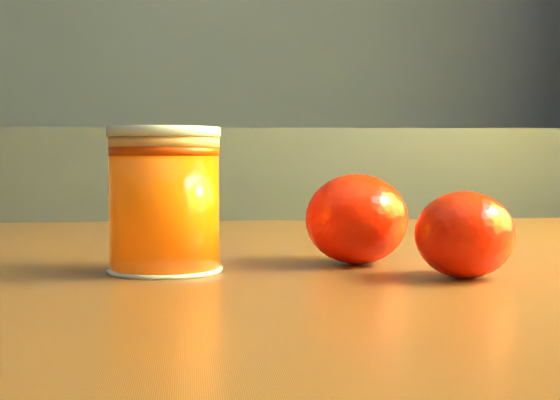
{
  "coord_description": "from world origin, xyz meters",
  "views": [
    {
      "loc": [
        0.84,
        -0.36,
        0.84
      ],
      "look_at": [
        0.87,
        0.13,
        0.81
      ],
      "focal_mm": 50.0,
      "sensor_mm": 36.0,
      "label": 1
    }
  ],
  "objects": [
    {
      "name": "juice_glass",
      "position": [
        0.8,
        0.12,
        0.81
      ],
      "size": [
        0.07,
        0.07,
        0.09
      ],
      "rotation": [
        0.0,
        0.0,
        0.18
      ],
      "color": "#FF5405",
      "rests_on": "table"
    },
    {
      "name": "orange_front",
      "position": [
        0.92,
        0.14,
        0.8
      ],
      "size": [
        0.08,
        0.08,
        0.06
      ],
      "primitive_type": "ellipsoid",
      "rotation": [
        0.0,
        0.0,
        -0.24
      ],
      "color": "#FF1E05",
      "rests_on": "table"
    },
    {
      "name": "orange_back",
      "position": [
        0.97,
        0.08,
        0.8
      ],
      "size": [
        0.07,
        0.07,
        0.05
      ],
      "primitive_type": "ellipsoid",
      "rotation": [
        0.0,
        0.0,
        0.15
      ],
      "color": "#FF1E05",
      "rests_on": "table"
    }
  ]
}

